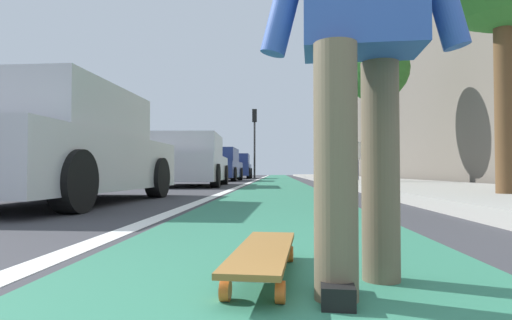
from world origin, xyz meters
TOP-DOWN VIEW (x-y plane):
  - ground_plane at (10.00, 0.00)m, footprint 80.00×80.00m
  - bike_lane_paint at (24.00, 0.00)m, footprint 56.00×1.82m
  - lane_stripe_white at (20.00, 1.06)m, footprint 52.00×0.16m
  - sidewalk_curb at (18.00, -3.19)m, footprint 52.00×3.20m
  - building_facade at (22.00, -5.64)m, footprint 40.00×1.20m
  - skateboard at (0.89, 0.06)m, footprint 0.85×0.27m
  - skater_person at (0.74, -0.28)m, footprint 0.45×0.72m
  - parked_car_near at (4.50, 2.79)m, footprint 4.15×2.00m
  - parked_car_mid at (11.09, 2.53)m, footprint 4.24×2.10m
  - parked_car_far at (17.95, 2.68)m, footprint 4.14×1.93m
  - parked_car_end at (24.48, 2.57)m, footprint 4.08×1.96m
  - traffic_light at (25.17, 1.46)m, footprint 0.33×0.28m
  - street_tree_mid at (11.23, -2.79)m, footprint 1.86×1.86m
  - pedestrian_distant at (13.61, -2.60)m, footprint 0.46×0.72m

SIDE VIEW (x-z plane):
  - ground_plane at x=10.00m, z-range 0.00..0.00m
  - bike_lane_paint at x=24.00m, z-range 0.00..0.00m
  - lane_stripe_white at x=20.00m, z-range 0.00..0.01m
  - sidewalk_curb at x=18.00m, z-range 0.00..0.14m
  - skateboard at x=0.89m, z-range 0.04..0.15m
  - parked_car_far at x=17.95m, z-range -0.04..1.42m
  - parked_car_mid at x=11.09m, z-range -0.04..1.43m
  - parked_car_near at x=4.50m, z-range -0.03..1.44m
  - parked_car_end at x=24.48m, z-range -0.03..1.45m
  - skater_person at x=0.74m, z-range 0.12..1.76m
  - pedestrian_distant at x=13.61m, z-range 0.12..1.76m
  - traffic_light at x=25.17m, z-range 0.82..5.14m
  - street_tree_mid at x=11.23m, z-range 1.13..5.41m
  - building_facade at x=22.00m, z-range 0.00..10.57m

